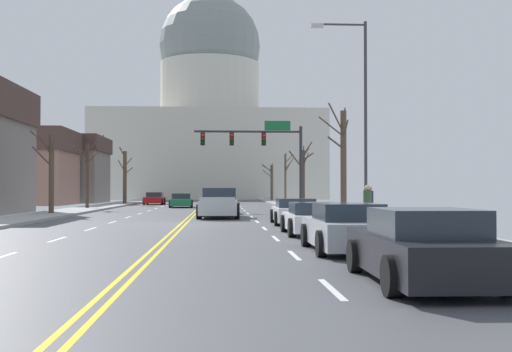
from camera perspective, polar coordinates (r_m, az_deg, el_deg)
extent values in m
cube|color=#49494E|center=(29.19, -6.58, -4.38)|extent=(14.00, 180.00, 0.06)
cube|color=yellow|center=(29.20, -6.82, -4.31)|extent=(0.10, 176.40, 0.00)
cube|color=yellow|center=(29.19, -6.35, -4.32)|extent=(0.10, 176.40, 0.00)
cube|color=silver|center=(10.48, 6.81, -10.05)|extent=(0.12, 2.20, 0.00)
cube|color=silver|center=(15.59, 3.45, -7.11)|extent=(0.12, 2.20, 0.00)
cube|color=silver|center=(20.74, 1.77, -5.63)|extent=(0.12, 2.20, 0.00)
cube|color=silver|center=(25.91, 0.76, -4.73)|extent=(0.12, 2.20, 0.00)
cube|color=silver|center=(31.09, 0.09, -4.13)|extent=(0.12, 2.20, 0.00)
cube|color=silver|center=(36.28, -0.39, -3.70)|extent=(0.12, 2.20, 0.00)
cube|color=silver|center=(41.47, -0.74, -3.38)|extent=(0.12, 2.20, 0.00)
cube|color=silver|center=(46.66, -1.02, -3.13)|extent=(0.12, 2.20, 0.00)
cube|color=silver|center=(51.85, -1.24, -2.93)|extent=(0.12, 2.20, 0.00)
cube|color=silver|center=(57.05, -1.43, -2.76)|extent=(0.12, 2.20, 0.00)
cube|color=silver|center=(62.25, -1.58, -2.63)|extent=(0.12, 2.20, 0.00)
cube|color=silver|center=(67.44, -1.71, -2.51)|extent=(0.12, 2.20, 0.00)
cube|color=silver|center=(72.64, -1.82, -2.41)|extent=(0.12, 2.20, 0.00)
cube|color=silver|center=(77.84, -1.91, -2.32)|extent=(0.12, 2.20, 0.00)
cube|color=silver|center=(83.03, -1.99, -2.25)|extent=(0.12, 2.20, 0.00)
cube|color=silver|center=(88.23, -2.07, -2.18)|extent=(0.12, 2.20, 0.00)
cube|color=silver|center=(93.43, -2.13, -2.12)|extent=(0.12, 2.20, 0.00)
cube|color=silver|center=(16.33, -21.93, -6.76)|extent=(0.12, 2.20, 0.00)
cube|color=silver|center=(21.31, -17.43, -5.45)|extent=(0.12, 2.20, 0.00)
cube|color=silver|center=(26.37, -14.65, -4.63)|extent=(0.12, 2.20, 0.00)
cube|color=silver|center=(31.47, -12.77, -4.06)|extent=(0.12, 2.20, 0.00)
cube|color=silver|center=(36.61, -11.42, -3.65)|extent=(0.12, 2.20, 0.00)
cube|color=silver|center=(41.75, -10.40, -3.34)|extent=(0.12, 2.20, 0.00)
cube|color=silver|center=(46.91, -9.61, -3.10)|extent=(0.12, 2.20, 0.00)
cube|color=silver|center=(52.08, -8.97, -2.90)|extent=(0.12, 2.20, 0.00)
cube|color=silver|center=(57.26, -8.45, -2.74)|extent=(0.12, 2.20, 0.00)
cube|color=silver|center=(62.44, -8.02, -2.61)|extent=(0.12, 2.20, 0.00)
cube|color=silver|center=(67.62, -7.65, -2.50)|extent=(0.12, 2.20, 0.00)
cube|color=silver|center=(72.80, -7.34, -2.40)|extent=(0.12, 2.20, 0.00)
cube|color=silver|center=(77.99, -7.06, -2.31)|extent=(0.12, 2.20, 0.00)
cube|color=silver|center=(83.18, -6.82, -2.24)|extent=(0.12, 2.20, 0.00)
cube|color=silver|center=(88.37, -6.61, -2.18)|extent=(0.12, 2.20, 0.00)
cube|color=silver|center=(93.56, -6.43, -2.12)|extent=(0.12, 2.20, 0.00)
cube|color=#999999|center=(29.92, 9.94, -4.10)|extent=(3.00, 180.00, 0.14)
cylinder|color=#28282D|center=(46.55, 4.05, 0.76)|extent=(0.22, 0.22, 6.05)
cylinder|color=#28282D|center=(46.38, -0.75, 4.01)|extent=(7.80, 0.16, 0.16)
cube|color=black|center=(46.40, 0.70, 3.32)|extent=(0.32, 0.28, 0.92)
sphere|color=red|center=(46.26, 0.71, 3.68)|extent=(0.22, 0.22, 0.22)
sphere|color=#332B05|center=(46.24, 0.71, 3.33)|extent=(0.22, 0.22, 0.22)
sphere|color=black|center=(46.22, 0.71, 2.99)|extent=(0.22, 0.22, 0.22)
cube|color=black|center=(46.30, -2.20, 3.33)|extent=(0.32, 0.28, 0.92)
sphere|color=red|center=(46.16, -2.20, 3.69)|extent=(0.22, 0.22, 0.22)
sphere|color=#332B05|center=(46.14, -2.20, 3.34)|extent=(0.22, 0.22, 0.22)
sphere|color=black|center=(46.11, -2.20, 3.00)|extent=(0.22, 0.22, 0.22)
cube|color=black|center=(46.31, -4.81, 3.33)|extent=(0.32, 0.28, 0.92)
sphere|color=red|center=(46.17, -4.82, 3.69)|extent=(0.22, 0.22, 0.22)
sphere|color=#332B05|center=(46.15, -4.82, 3.35)|extent=(0.22, 0.22, 0.22)
sphere|color=black|center=(46.12, -4.82, 3.00)|extent=(0.22, 0.22, 0.22)
cube|color=#146033|center=(46.59, 1.94, 4.55)|extent=(1.90, 0.06, 0.70)
cylinder|color=#333338|center=(28.89, 9.83, 4.86)|extent=(0.14, 0.14, 8.99)
cylinder|color=#333338|center=(29.44, 7.66, 13.34)|extent=(2.19, 0.09, 0.09)
cube|color=#B2B2AD|center=(29.24, 5.50, 13.30)|extent=(0.56, 0.24, 0.16)
cube|color=beige|center=(102.05, -4.19, 1.73)|extent=(35.25, 20.96, 13.42)
cylinder|color=beige|center=(103.16, -4.18, 7.77)|extent=(15.80, 15.80, 8.32)
sphere|color=gray|center=(104.47, -4.17, 11.57)|extent=(16.21, 16.21, 16.21)
cube|color=#9EA3A8|center=(41.90, -3.35, -2.74)|extent=(1.82, 4.65, 0.58)
cube|color=#232D38|center=(41.78, -3.35, -2.04)|extent=(1.59, 2.32, 0.45)
cylinder|color=black|center=(43.35, -4.55, -2.86)|extent=(0.22, 0.64, 0.64)
cylinder|color=black|center=(43.35, -2.17, -2.86)|extent=(0.22, 0.64, 0.64)
cylinder|color=black|center=(40.47, -4.61, -2.98)|extent=(0.22, 0.64, 0.64)
cylinder|color=black|center=(40.48, -2.07, -2.98)|extent=(0.22, 0.64, 0.64)
cube|color=#ADB2B7|center=(35.40, -3.33, -2.81)|extent=(2.18, 5.70, 0.74)
cube|color=#1E2833|center=(36.18, -3.29, -1.63)|extent=(1.90, 1.97, 0.70)
cube|color=#ADB2B7|center=(32.64, -3.50, -2.11)|extent=(1.84, 0.16, 0.22)
cylinder|color=black|center=(37.14, -4.79, -3.02)|extent=(0.31, 0.81, 0.80)
cylinder|color=black|center=(37.08, -1.70, -3.03)|extent=(0.31, 0.81, 0.80)
cylinder|color=black|center=(33.77, -5.13, -3.21)|extent=(0.31, 0.81, 0.80)
cylinder|color=black|center=(33.70, -1.73, -3.22)|extent=(0.31, 0.81, 0.80)
cube|color=silver|center=(29.08, 3.52, -3.42)|extent=(1.94, 4.57, 0.61)
cube|color=#232D38|center=(28.91, 3.55, -2.43)|extent=(1.67, 2.16, 0.40)
cylinder|color=black|center=(30.41, 1.51, -3.60)|extent=(0.23, 0.64, 0.64)
cylinder|color=black|center=(30.59, 5.00, -3.58)|extent=(0.23, 0.64, 0.64)
cylinder|color=black|center=(27.60, 1.89, -3.85)|extent=(0.23, 0.64, 0.64)
cylinder|color=black|center=(27.80, 5.73, -3.82)|extent=(0.23, 0.64, 0.64)
cube|color=silver|center=(22.65, 5.19, -4.12)|extent=(1.86, 4.29, 0.57)
cube|color=#232D38|center=(22.31, 5.30, -2.90)|extent=(1.63, 2.05, 0.41)
cylinder|color=black|center=(23.86, 2.53, -4.27)|extent=(0.22, 0.64, 0.64)
cylinder|color=black|center=(24.11, 6.91, -4.23)|extent=(0.22, 0.64, 0.64)
cylinder|color=black|center=(21.22, 3.23, -4.66)|extent=(0.22, 0.64, 0.64)
cylinder|color=black|center=(21.50, 8.13, -4.61)|extent=(0.22, 0.64, 0.64)
cube|color=#9EA3A8|center=(16.69, 8.06, -5.04)|extent=(1.72, 4.49, 0.65)
cube|color=#232D38|center=(16.40, 8.23, -3.20)|extent=(1.51, 2.16, 0.43)
cylinder|color=black|center=(17.93, 4.49, -5.31)|extent=(0.22, 0.64, 0.64)
cylinder|color=black|center=(18.24, 9.86, -5.23)|extent=(0.22, 0.64, 0.64)
cylinder|color=black|center=(15.19, 5.89, -6.07)|extent=(0.22, 0.64, 0.64)
cylinder|color=black|center=(15.55, 12.17, -5.93)|extent=(0.22, 0.64, 0.64)
cube|color=black|center=(11.38, 14.73, -6.82)|extent=(1.87, 4.61, 0.67)
cube|color=#232D38|center=(11.14, 15.02, -4.04)|extent=(1.61, 2.05, 0.46)
cylinder|color=black|center=(12.55, 8.87, -7.10)|extent=(0.23, 0.64, 0.64)
cylinder|color=black|center=(13.02, 16.69, -6.85)|extent=(0.23, 0.64, 0.64)
cylinder|color=black|center=(9.80, 12.12, -8.78)|extent=(0.23, 0.64, 0.64)
cylinder|color=black|center=(10.39, 21.85, -8.29)|extent=(0.23, 0.64, 0.64)
cube|color=#1E7247|center=(55.14, -6.74, -2.35)|extent=(1.95, 4.64, 0.58)
cube|color=#232D38|center=(55.38, -6.73, -1.80)|extent=(1.64, 2.11, 0.46)
cylinder|color=black|center=(53.71, -5.83, -2.52)|extent=(0.24, 0.65, 0.64)
cylinder|color=black|center=(53.75, -7.73, -2.51)|extent=(0.24, 0.65, 0.64)
cylinder|color=black|center=(56.54, -5.80, -2.45)|extent=(0.24, 0.65, 0.64)
cylinder|color=black|center=(56.59, -7.61, -2.44)|extent=(0.24, 0.65, 0.64)
cube|color=#B71414|center=(65.23, -9.12, -2.14)|extent=(1.79, 4.44, 0.61)
cube|color=#232D38|center=(65.49, -9.09, -1.66)|extent=(1.57, 1.93, 0.47)
cylinder|color=black|center=(63.78, -8.45, -2.29)|extent=(0.22, 0.64, 0.64)
cylinder|color=black|center=(63.97, -10.04, -2.28)|extent=(0.22, 0.64, 0.64)
cylinder|color=black|center=(66.52, -8.23, -2.24)|extent=(0.22, 0.64, 0.64)
cylinder|color=black|center=(66.70, -9.75, -2.24)|extent=(0.22, 0.64, 0.64)
cube|color=slate|center=(76.26, -17.77, -0.12)|extent=(11.28, 9.90, 5.79)
cube|color=#47332D|center=(76.41, -17.75, 2.71)|extent=(11.73, 10.29, 1.76)
cube|color=#8C6656|center=(67.11, -21.05, -0.22)|extent=(11.28, 8.91, 5.22)
cube|color=#47332D|center=(67.27, -21.02, 2.96)|extent=(11.73, 9.26, 2.23)
cylinder|color=brown|center=(70.46, 2.65, -0.18)|extent=(0.25, 0.25, 5.32)
cylinder|color=brown|center=(70.20, 3.00, 1.07)|extent=(0.92, 0.81, 1.31)
cylinder|color=brown|center=(69.97, 2.86, 0.76)|extent=(0.54, 1.19, 1.08)
cylinder|color=brown|center=(70.21, 2.69, 1.65)|extent=(0.13, 0.73, 1.08)
cylinder|color=brown|center=(70.08, 2.64, 1.55)|extent=(0.20, 0.93, 0.54)
cylinder|color=brown|center=(70.18, 2.99, 1.56)|extent=(0.86, 0.89, 0.94)
cylinder|color=#4C3D2D|center=(64.54, -11.71, -0.11)|extent=(0.38, 0.38, 5.22)
cylinder|color=#4C3D2D|center=(64.34, -11.37, 0.47)|extent=(0.89, 0.42, 0.70)
cylinder|color=#4C3D2D|center=(64.92, -11.40, 1.23)|extent=(0.69, 0.86, 0.96)
cylinder|color=#4C3D2D|center=(64.46, -11.99, 0.89)|extent=(0.73, 0.44, 1.19)
cylinder|color=#4C3D2D|center=(64.47, -11.94, 2.09)|extent=(0.58, 0.50, 0.96)
cylinder|color=#4C3D2D|center=(64.81, -11.92, 2.13)|extent=(0.64, 0.35, 1.11)
cylinder|color=#4C3D2D|center=(34.79, 7.86, 1.15)|extent=(0.33, 0.33, 5.73)
cylinder|color=#4C3D2D|center=(34.57, 8.05, 4.13)|extent=(0.19, 0.78, 1.03)
cylinder|color=#4C3D2D|center=(34.51, 7.21, 5.20)|extent=(1.04, 0.88, 1.57)
cylinder|color=#4C3D2D|center=(34.79, 7.17, 2.98)|extent=(0.91, 0.14, 0.73)
cylinder|color=#4C3D2D|center=(34.28, 7.93, 4.75)|extent=(0.25, 1.38, 1.48)
cylinder|color=#4C3D2D|center=(34.52, 6.77, 4.42)|extent=(1.50, 0.65, 1.06)
cylinder|color=#423328|center=(50.55, -14.92, 0.05)|extent=(0.26, 0.26, 4.99)
cylinder|color=#423328|center=(50.93, -14.38, 1.69)|extent=(0.88, 0.92, 1.00)
cylinder|color=#423328|center=(50.33, -15.27, 1.94)|extent=(0.62, 0.78, 1.26)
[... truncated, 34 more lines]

